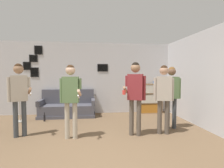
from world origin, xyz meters
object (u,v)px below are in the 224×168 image
Objects in this scene: floor_lamp at (19,88)px; drinking_cup at (154,82)px; couch at (68,108)px; bottle_on_floor at (44,118)px; bookshelf at (150,98)px; person_player_foreground_center at (71,93)px; person_spectator_near_bookshelf at (164,92)px; person_player_foreground_left at (19,92)px; person_spectator_far_right at (171,91)px; person_watcher_holding_cup at (135,90)px.

floor_lamp reaches higher than drinking_cup.
couch is 0.92m from bottle_on_floor.
person_player_foreground_center reaches higher than bookshelf.
person_player_foreground_left is at bearing 176.48° from person_spectator_near_bookshelf.
bottle_on_floor is 2.51× the size of drinking_cup.
bottle_on_floor is (0.74, -0.01, -0.95)m from floor_lamp.
person_spectator_far_right is at bearing 9.58° from person_player_foreground_center.
drinking_cup is at bearing 40.05° from person_player_foreground_center.
bottle_on_floor is (-3.75, -0.83, -0.45)m from bookshelf.
floor_lamp is at bearing -170.09° from drinking_cup.
person_player_foreground_left is at bearing 167.86° from person_player_foreground_center.
drinking_cup is at bearing 75.01° from person_spectator_near_bookshelf.
person_spectator_near_bookshelf is (3.49, -0.21, -0.03)m from person_player_foreground_left.
bookshelf is 9.98× the size of drinking_cup.
bottle_on_floor is at bearing -1.13° from floor_lamp.
person_player_foreground_left is at bearing -152.24° from drinking_cup.
bookshelf is at bearing -179.87° from drinking_cup.
person_spectator_far_right is at bearing 45.37° from person_spectator_near_bookshelf.
couch is at bearing -176.48° from bookshelf.
person_player_foreground_center is at bearing -57.76° from bottle_on_floor.
person_watcher_holding_cup reaches higher than person_player_foreground_left.
person_spectator_far_right is (1.12, 0.43, -0.07)m from person_watcher_holding_cup.
person_player_foreground_left is 6.17× the size of bottle_on_floor.
person_spectator_near_bookshelf reaches higher than person_spectator_far_right.
floor_lamp is 1.01× the size of person_watcher_holding_cup.
person_player_foreground_center is at bearing -138.24° from bookshelf.
person_player_foreground_left is 1.26m from person_player_foreground_center.
floor_lamp is 3.66m from person_watcher_holding_cup.
bottle_on_floor is at bearing -135.13° from couch.
drinking_cup is (3.92, 0.83, 1.08)m from bottle_on_floor.
person_player_foreground_center is 2.69m from person_spectator_far_right.
person_spectator_near_bookshelf is (-0.47, -2.39, 0.50)m from bookshelf.
bottle_on_floor is (-0.64, -0.64, -0.19)m from couch.
person_spectator_far_right is (4.41, -1.18, -0.01)m from floor_lamp.
bottle_on_floor is (0.21, 1.35, -0.98)m from person_player_foreground_left.
person_player_foreground_left is (-3.96, -2.17, 0.52)m from bookshelf.
bottle_on_floor is (-1.02, 1.61, -0.95)m from person_player_foreground_center.
person_watcher_holding_cup reaches higher than person_spectator_far_right.
couch is at bearing -176.65° from drinking_cup.
bookshelf is 0.66× the size of person_spectator_far_right.
bookshelf is 3.69m from person_player_foreground_center.
floor_lamp is 4.56m from person_spectator_far_right.
bookshelf is 2.76m from person_watcher_holding_cup.
bookshelf is 2.05m from person_spectator_far_right.
floor_lamp is at bearing 165.07° from person_spectator_far_right.
person_player_foreground_center is 1.01× the size of person_spectator_far_right.
floor_lamp is (-1.38, -0.62, 0.76)m from couch.
person_player_foreground_center is at bearing -178.74° from person_spectator_near_bookshelf.
person_watcher_holding_cup is at bearing -26.07° from floor_lamp.
person_spectator_far_right is 3.96m from bottle_on_floor.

